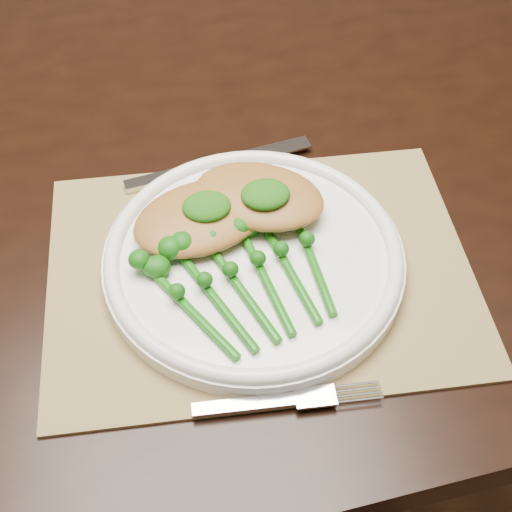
{
  "coord_description": "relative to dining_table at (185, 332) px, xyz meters",
  "views": [
    {
      "loc": [
        -0.02,
        -0.69,
        1.31
      ],
      "look_at": [
        0.04,
        -0.25,
        0.78
      ],
      "focal_mm": 50.0,
      "sensor_mm": 36.0,
      "label": 1
    }
  ],
  "objects": [
    {
      "name": "floor",
      "position": [
        0.04,
        0.06,
        -0.38
      ],
      "size": [
        4.0,
        4.0,
        0.0
      ],
      "primitive_type": "plane",
      "color": "#52311C",
      "rests_on": "ground"
    },
    {
      "name": "dining_table",
      "position": [
        0.0,
        0.0,
        0.0
      ],
      "size": [
        1.68,
        1.06,
        0.75
      ],
      "rotation": [
        0.0,
        0.0,
        0.1
      ],
      "color": "black",
      "rests_on": "ground"
    },
    {
      "name": "placemat",
      "position": [
        0.09,
        -0.19,
        0.37
      ],
      "size": [
        0.43,
        0.32,
        0.0
      ],
      "primitive_type": "cube",
      "rotation": [
        0.0,
        0.0,
        -0.01
      ],
      "color": "olive",
      "rests_on": "dining_table"
    },
    {
      "name": "dinner_plate",
      "position": [
        0.08,
        -0.18,
        0.39
      ],
      "size": [
        0.3,
        0.3,
        0.03
      ],
      "color": "white",
      "rests_on": "placemat"
    },
    {
      "name": "knife",
      "position": [
        0.04,
        -0.04,
        0.38
      ],
      "size": [
        0.22,
        0.06,
        0.01
      ],
      "rotation": [
        0.0,
        0.0,
        0.2
      ],
      "color": "silver",
      "rests_on": "placemat"
    },
    {
      "name": "fork",
      "position": [
        0.1,
        -0.34,
        0.38
      ],
      "size": [
        0.17,
        0.02,
        0.01
      ],
      "rotation": [
        0.0,
        0.0,
        -0.02
      ],
      "color": "silver",
      "rests_on": "placemat"
    },
    {
      "name": "chicken_fillet_left",
      "position": [
        0.04,
        -0.14,
        0.41
      ],
      "size": [
        0.17,
        0.14,
        0.03
      ],
      "primitive_type": "ellipsoid",
      "rotation": [
        0.0,
        0.0,
        0.32
      ],
      "color": "#9F6B2E",
      "rests_on": "dinner_plate"
    },
    {
      "name": "chicken_fillet_right",
      "position": [
        0.1,
        -0.12,
        0.41
      ],
      "size": [
        0.16,
        0.14,
        0.03
      ],
      "primitive_type": "ellipsoid",
      "rotation": [
        0.0,
        0.0,
        -0.44
      ],
      "color": "#9F6B2E",
      "rests_on": "dinner_plate"
    },
    {
      "name": "pesto_dollop_left",
      "position": [
        0.04,
        -0.14,
        0.42
      ],
      "size": [
        0.05,
        0.04,
        0.02
      ],
      "primitive_type": "ellipsoid",
      "color": "#114409",
      "rests_on": "chicken_fillet_left"
    },
    {
      "name": "pesto_dollop_right",
      "position": [
        0.1,
        -0.14,
        0.43
      ],
      "size": [
        0.05,
        0.04,
        0.02
      ],
      "primitive_type": "ellipsoid",
      "color": "#114409",
      "rests_on": "chicken_fillet_right"
    },
    {
      "name": "broccolini_bundle",
      "position": [
        0.08,
        -0.23,
        0.4
      ],
      "size": [
        0.2,
        0.21,
        0.04
      ],
      "rotation": [
        0.0,
        0.0,
        0.34
      ],
      "color": "#10580B",
      "rests_on": "dinner_plate"
    }
  ]
}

